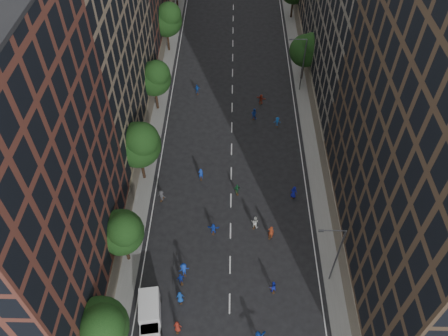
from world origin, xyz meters
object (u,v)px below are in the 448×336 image
Objects in this scene: streetlamp_far at (302,62)px; streetlamp_near at (336,253)px; skater_0 at (180,297)px; skater_2 at (273,287)px; cargo_van at (150,313)px.

streetlamp_near is at bearing -90.00° from streetlamp_far.
skater_0 reaches higher than skater_2.
streetlamp_near is 5.60× the size of skater_2.
cargo_van is (-18.18, -4.74, -3.90)m from streetlamp_near.
skater_2 is (9.49, 1.36, -0.02)m from skater_0.
skater_2 is at bearing 174.07° from skater_0.
cargo_van is 12.70m from skater_2.
cargo_van is at bearing 20.77° from skater_0.
streetlamp_near is 7.50m from skater_2.
streetlamp_near is at bearing 176.28° from skater_0.
streetlamp_near is 5.46× the size of skater_0.
streetlamp_far is 39.23m from skater_0.
streetlamp_near reaches higher than skater_2.
skater_0 is (-15.42, -2.82, -4.34)m from streetlamp_near.
streetlamp_near is at bearing 6.40° from cargo_van.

